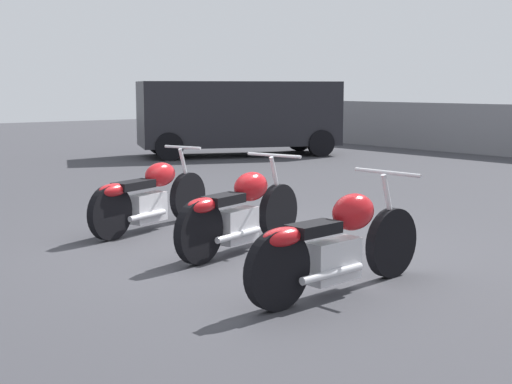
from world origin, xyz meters
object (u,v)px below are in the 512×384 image
(motorcycle_slot_1, at_px, (240,212))
(motorcycle_slot_2, at_px, (337,244))
(parked_van, at_px, (239,114))
(motorcycle_slot_0, at_px, (149,196))

(motorcycle_slot_1, height_order, motorcycle_slot_2, motorcycle_slot_1)
(motorcycle_slot_1, height_order, parked_van, parked_van)
(motorcycle_slot_2, relative_size, parked_van, 0.40)
(motorcycle_slot_1, bearing_deg, motorcycle_slot_0, 170.56)
(motorcycle_slot_0, relative_size, motorcycle_slot_1, 1.00)
(motorcycle_slot_1, relative_size, parked_van, 0.38)
(motorcycle_slot_1, distance_m, parked_van, 11.27)
(parked_van, bearing_deg, motorcycle_slot_2, -10.03)
(motorcycle_slot_0, xyz_separation_m, parked_van, (-7.30, 6.98, 0.66))
(motorcycle_slot_1, relative_size, motorcycle_slot_2, 0.95)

